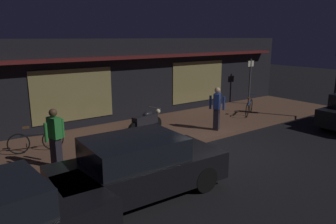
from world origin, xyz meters
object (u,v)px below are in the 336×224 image
at_px(bicycle_extra, 36,141).
at_px(person_photographer, 55,137).
at_px(motorcycle, 146,122).
at_px(bicycle_parked, 249,107).
at_px(parked_car_far, 138,166).
at_px(person_bystander, 217,108).
at_px(sign_post, 250,79).

height_order(bicycle_extra, person_photographer, person_photographer).
height_order(motorcycle, person_photographer, person_photographer).
bearing_deg(bicycle_extra, bicycle_parked, -4.62).
bearing_deg(bicycle_extra, parked_car_far, -72.26).
relative_size(motorcycle, person_bystander, 1.00).
bearing_deg(bicycle_parked, person_photographer, -174.52).
bearing_deg(sign_post, person_photographer, -167.06).
height_order(bicycle_parked, parked_car_far, parked_car_far).
relative_size(bicycle_extra, person_bystander, 0.98).
distance_m(bicycle_parked, person_bystander, 3.12).
bearing_deg(person_photographer, motorcycle, 16.40).
bearing_deg(parked_car_far, motorcycle, 55.07).
distance_m(motorcycle, person_bystander, 2.80).
bearing_deg(bicycle_extra, person_bystander, -14.26).
xyz_separation_m(bicycle_parked, bicycle_extra, (-9.24, 0.75, 0.00)).
xyz_separation_m(motorcycle, person_bystander, (2.58, -1.03, 0.38)).
bearing_deg(bicycle_extra, sign_post, 4.73).
bearing_deg(parked_car_far, person_photographer, 115.76).
distance_m(bicycle_extra, person_photographer, 1.71).
bearing_deg(parked_car_far, bicycle_parked, 22.45).
height_order(motorcycle, sign_post, sign_post).
relative_size(person_photographer, parked_car_far, 0.40).
relative_size(bicycle_parked, person_bystander, 0.87).
relative_size(motorcycle, bicycle_parked, 1.15).
height_order(person_photographer, parked_car_far, person_photographer).
bearing_deg(sign_post, bicycle_extra, -175.27).
distance_m(motorcycle, parked_car_far, 4.23).
distance_m(person_bystander, sign_post, 5.58).
relative_size(bicycle_extra, parked_car_far, 0.39).
distance_m(person_photographer, parked_car_far, 2.70).
bearing_deg(sign_post, person_bystander, -152.94).
bearing_deg(bicycle_parked, bicycle_extra, 175.38).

